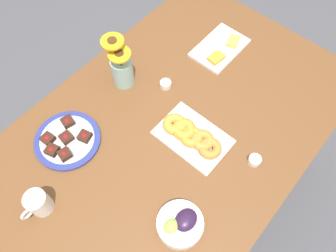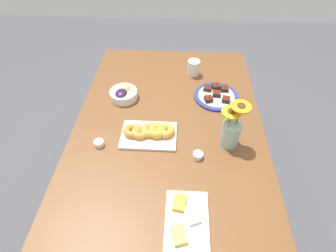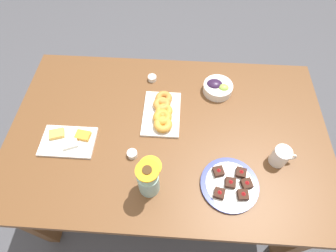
# 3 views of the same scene
# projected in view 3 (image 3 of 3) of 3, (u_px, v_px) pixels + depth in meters

# --- Properties ---
(ground_plane) EXTENTS (6.00, 6.00, 0.00)m
(ground_plane) POSITION_uv_depth(u_px,v_px,m) (168.00, 183.00, 1.94)
(ground_plane) COLOR #4C4C51
(dining_table) EXTENTS (1.60, 1.00, 0.74)m
(dining_table) POSITION_uv_depth(u_px,v_px,m) (168.00, 139.00, 1.39)
(dining_table) COLOR brown
(dining_table) RESTS_ON ground_plane
(coffee_mug) EXTENTS (0.11, 0.08, 0.10)m
(coffee_mug) POSITION_uv_depth(u_px,v_px,m) (281.00, 156.00, 1.18)
(coffee_mug) COLOR white
(coffee_mug) RESTS_ON dining_table
(grape_bowl) EXTENTS (0.16, 0.16, 0.07)m
(grape_bowl) POSITION_uv_depth(u_px,v_px,m) (217.00, 87.00, 1.43)
(grape_bowl) COLOR white
(grape_bowl) RESTS_ON dining_table
(cheese_platter) EXTENTS (0.26, 0.17, 0.03)m
(cheese_platter) POSITION_uv_depth(u_px,v_px,m) (69.00, 141.00, 1.27)
(cheese_platter) COLOR white
(cheese_platter) RESTS_ON dining_table
(croissant_platter) EXTENTS (0.19, 0.29, 0.05)m
(croissant_platter) POSITION_uv_depth(u_px,v_px,m) (162.00, 112.00, 1.35)
(croissant_platter) COLOR white
(croissant_platter) RESTS_ON dining_table
(jam_cup_honey) EXTENTS (0.05, 0.05, 0.03)m
(jam_cup_honey) POSITION_uv_depth(u_px,v_px,m) (152.00, 78.00, 1.49)
(jam_cup_honey) COLOR white
(jam_cup_honey) RESTS_ON dining_table
(jam_cup_berry) EXTENTS (0.05, 0.05, 0.03)m
(jam_cup_berry) POSITION_uv_depth(u_px,v_px,m) (132.00, 154.00, 1.23)
(jam_cup_berry) COLOR white
(jam_cup_berry) RESTS_ON dining_table
(dessert_plate) EXTENTS (0.26, 0.26, 0.05)m
(dessert_plate) POSITION_uv_depth(u_px,v_px,m) (230.00, 184.00, 1.15)
(dessert_plate) COLOR navy
(dessert_plate) RESTS_ON dining_table
(flower_vase) EXTENTS (0.10, 0.12, 0.25)m
(flower_vase) POSITION_uv_depth(u_px,v_px,m) (149.00, 181.00, 1.08)
(flower_vase) COLOR #99C1B7
(flower_vase) RESTS_ON dining_table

